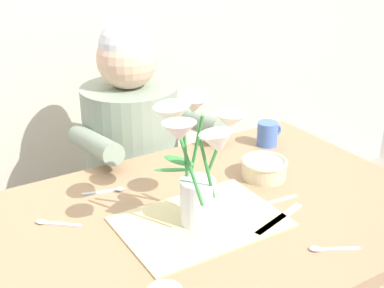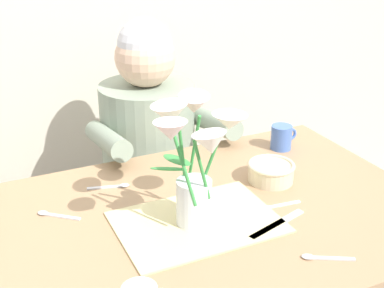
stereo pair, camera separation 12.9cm
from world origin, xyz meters
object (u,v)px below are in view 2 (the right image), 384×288
at_px(seated_person, 150,171).
at_px(flower_vase, 194,154).
at_px(tea_cup, 282,137).
at_px(ceramic_bowl, 271,171).
at_px(dinner_knife, 277,224).

xyz_separation_m(seated_person, flower_vase, (-0.12, -0.64, 0.37)).
distance_m(flower_vase, tea_cup, 0.55).
bearing_deg(flower_vase, seated_person, 79.49).
xyz_separation_m(ceramic_bowl, tea_cup, (0.16, 0.18, 0.01)).
bearing_deg(ceramic_bowl, dinner_knife, -119.10).
bearing_deg(dinner_knife, flower_vase, 135.11).
height_order(flower_vase, tea_cup, flower_vase).
bearing_deg(tea_cup, ceramic_bowl, -131.38).
relative_size(ceramic_bowl, tea_cup, 1.46).
bearing_deg(tea_cup, seated_person, 133.07).
distance_m(seated_person, ceramic_bowl, 0.60).
xyz_separation_m(dinner_knife, tea_cup, (0.27, 0.38, 0.04)).
distance_m(dinner_knife, tea_cup, 0.47).
bearing_deg(flower_vase, tea_cup, 32.10).
height_order(flower_vase, ceramic_bowl, flower_vase).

